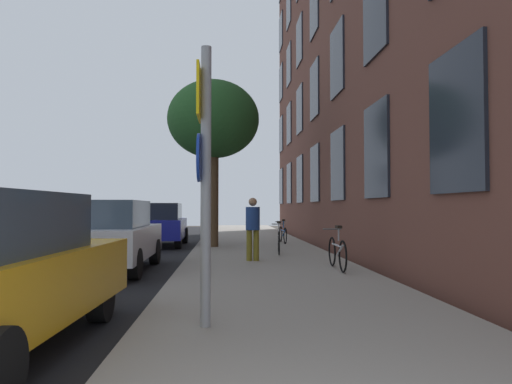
# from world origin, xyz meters

# --- Properties ---
(ground_plane) EXTENTS (41.80, 41.80, 0.00)m
(ground_plane) POSITION_xyz_m (-2.40, 15.00, 0.00)
(ground_plane) COLOR #332D28
(road_asphalt) EXTENTS (7.00, 38.00, 0.01)m
(road_asphalt) POSITION_xyz_m (-4.50, 15.00, 0.01)
(road_asphalt) COLOR black
(road_asphalt) RESTS_ON ground
(sidewalk) EXTENTS (4.20, 38.00, 0.12)m
(sidewalk) POSITION_xyz_m (1.10, 15.00, 0.06)
(sidewalk) COLOR gray
(sidewalk) RESTS_ON ground
(building_facade) EXTENTS (0.56, 27.00, 16.93)m
(building_facade) POSITION_xyz_m (3.69, 14.50, 8.49)
(building_facade) COLOR brown
(building_facade) RESTS_ON ground
(sign_post) EXTENTS (0.15, 0.60, 3.22)m
(sign_post) POSITION_xyz_m (-0.18, 4.41, 1.95)
(sign_post) COLOR gray
(sign_post) RESTS_ON sidewalk
(traffic_light) EXTENTS (0.43, 0.24, 3.29)m
(traffic_light) POSITION_xyz_m (-0.66, 19.77, 2.38)
(traffic_light) COLOR black
(traffic_light) RESTS_ON sidewalk
(tree_near) EXTENTS (3.18, 3.18, 5.78)m
(tree_near) POSITION_xyz_m (-0.38, 15.10, 4.50)
(tree_near) COLOR #4C3823
(tree_near) RESTS_ON sidewalk
(bicycle_0) EXTENTS (0.42, 1.74, 0.96)m
(bicycle_0) POSITION_xyz_m (2.51, 9.08, 0.50)
(bicycle_0) COLOR black
(bicycle_0) RESTS_ON sidewalk
(bicycle_1) EXTENTS (0.42, 1.67, 0.95)m
(bicycle_1) POSITION_xyz_m (1.63, 12.64, 0.49)
(bicycle_1) COLOR black
(bicycle_1) RESTS_ON sidewalk
(bicycle_2) EXTENTS (0.42, 1.65, 0.90)m
(bicycle_2) POSITION_xyz_m (2.23, 16.56, 0.47)
(bicycle_2) COLOR black
(bicycle_2) RESTS_ON sidewalk
(pedestrian_0) EXTENTS (0.39, 0.39, 1.60)m
(pedestrian_0) POSITION_xyz_m (0.75, 10.80, 1.03)
(pedestrian_0) COLOR olive
(pedestrian_0) RESTS_ON sidewalk
(car_1) EXTENTS (1.80, 4.10, 1.62)m
(car_1) POSITION_xyz_m (-2.55, 9.84, 0.84)
(car_1) COLOR silver
(car_1) RESTS_ON road_asphalt
(car_2) EXTENTS (1.84, 4.04, 1.62)m
(car_2) POSITION_xyz_m (-2.39, 16.78, 0.84)
(car_2) COLOR navy
(car_2) RESTS_ON road_asphalt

